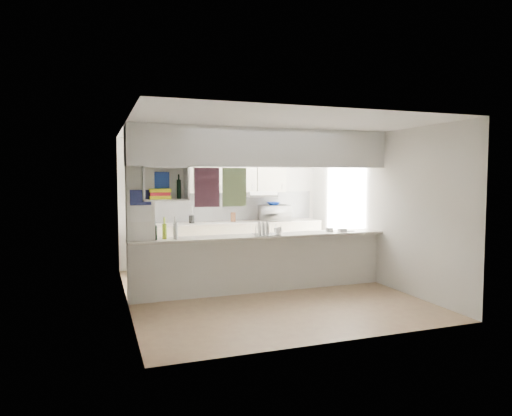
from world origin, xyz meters
name	(u,v)px	position (x,y,z in m)	size (l,w,h in m)	color
floor	(262,291)	(0.00, 0.00, 0.00)	(4.80, 4.80, 0.00)	#977358
ceiling	(263,129)	(0.00, 0.00, 2.60)	(4.80, 4.80, 0.00)	white
wall_back	(223,203)	(0.00, 2.40, 1.30)	(4.20, 4.20, 0.00)	silver
wall_left	(126,215)	(-2.10, 0.00, 1.30)	(4.80, 4.80, 0.00)	silver
wall_right	(375,208)	(2.10, 0.00, 1.30)	(4.80, 4.80, 0.00)	silver
servery_partition	(252,189)	(-0.17, 0.00, 1.66)	(4.20, 0.50, 2.60)	silver
cubby_shelf	(164,186)	(-1.57, -0.06, 1.71)	(0.65, 0.35, 0.50)	white
kitchen_run	(234,226)	(0.16, 2.14, 0.83)	(3.60, 0.63, 2.24)	beige
microwave	(275,213)	(1.04, 2.06, 1.09)	(0.60, 0.41, 0.33)	white
bowl	(273,204)	(1.00, 2.05, 1.28)	(0.27, 0.27, 0.07)	navy
dish_rack	(266,229)	(0.04, -0.06, 1.01)	(0.47, 0.37, 0.23)	silver
cup	(278,230)	(0.25, -0.05, 0.98)	(0.12, 0.12, 0.10)	white
wine_bottles	(165,231)	(-1.54, -0.03, 1.04)	(0.37, 0.15, 0.34)	black
plastic_tubs	(335,230)	(1.30, -0.03, 0.95)	(0.49, 0.21, 0.07)	silver
utensil_jar	(192,219)	(-0.71, 2.15, 1.00)	(0.11, 0.11, 0.16)	black
knife_block	(233,217)	(0.16, 2.18, 1.01)	(0.09, 0.08, 0.19)	brown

